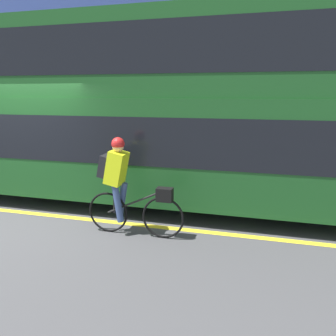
% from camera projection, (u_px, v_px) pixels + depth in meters
% --- Properties ---
extents(ground_plane, '(80.00, 80.00, 0.00)m').
position_uv_depth(ground_plane, '(22.00, 216.00, 6.33)').
color(ground_plane, '#424244').
extents(road_center_line, '(50.00, 0.14, 0.01)m').
position_uv_depth(road_center_line, '(29.00, 213.00, 6.51)').
color(road_center_line, yellow).
rests_on(road_center_line, ground_plane).
extents(sidewalk_curb, '(60.00, 2.18, 0.15)m').
position_uv_depth(sidewalk_curb, '(124.00, 161.00, 11.15)').
color(sidewalk_curb, gray).
rests_on(sidewalk_curb, ground_plane).
extents(building_facade, '(60.00, 0.30, 9.05)m').
position_uv_depth(building_facade, '(134.00, 28.00, 11.32)').
color(building_facade, '#33478C').
rests_on(building_facade, ground_plane).
extents(bus, '(11.29, 2.50, 3.74)m').
position_uv_depth(bus, '(213.00, 106.00, 6.45)').
color(bus, black).
rests_on(bus, ground_plane).
extents(cyclist_on_bike, '(1.67, 0.32, 1.64)m').
position_uv_depth(cyclist_on_bike, '(124.00, 183.00, 5.36)').
color(cyclist_on_bike, black).
rests_on(cyclist_on_bike, ground_plane).
extents(trash_bin, '(0.49, 0.49, 0.96)m').
position_uv_depth(trash_bin, '(99.00, 144.00, 11.14)').
color(trash_bin, '#262628').
rests_on(trash_bin, sidewalk_curb).
extents(street_sign_post, '(0.36, 0.09, 2.30)m').
position_uv_depth(street_sign_post, '(15.00, 118.00, 11.77)').
color(street_sign_post, '#59595B').
rests_on(street_sign_post, sidewalk_curb).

